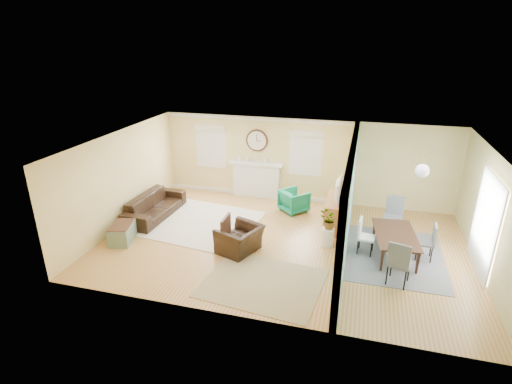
% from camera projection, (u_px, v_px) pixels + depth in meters
% --- Properties ---
extents(floor, '(9.00, 9.00, 0.00)m').
position_uv_depth(floor, '(283.00, 243.00, 10.14)').
color(floor, '#AA7737').
rests_on(floor, ground).
extents(wall_back, '(9.00, 0.02, 2.60)m').
position_uv_depth(wall_back, '(304.00, 161.00, 12.35)').
color(wall_back, '#D2B86D').
rests_on(wall_back, ground).
extents(wall_front, '(9.00, 0.02, 2.60)m').
position_uv_depth(wall_front, '(250.00, 258.00, 6.97)').
color(wall_front, '#D2B86D').
rests_on(wall_front, ground).
extents(wall_left, '(0.02, 6.00, 2.60)m').
position_uv_depth(wall_left, '(121.00, 179.00, 10.77)').
color(wall_left, '#D2B86D').
rests_on(wall_left, ground).
extents(wall_right, '(0.02, 6.00, 2.60)m').
position_uv_depth(wall_right, '(490.00, 217.00, 8.55)').
color(wall_right, '#D2B86D').
rests_on(wall_right, ground).
extents(ceiling, '(9.00, 6.00, 0.02)m').
position_uv_depth(ceiling, '(286.00, 143.00, 9.18)').
color(ceiling, white).
rests_on(ceiling, wall_back).
extents(partition, '(0.17, 6.00, 2.60)m').
position_uv_depth(partition, '(349.00, 196.00, 9.52)').
color(partition, '#D2B86D').
rests_on(partition, ground).
extents(fireplace, '(1.70, 0.30, 1.17)m').
position_uv_depth(fireplace, '(256.00, 179.00, 12.87)').
color(fireplace, white).
rests_on(fireplace, ground).
extents(wall_clock, '(0.70, 0.07, 0.70)m').
position_uv_depth(wall_clock, '(257.00, 140.00, 12.49)').
color(wall_clock, '#4D291B').
rests_on(wall_clock, wall_back).
extents(window_left, '(1.05, 0.13, 1.42)m').
position_uv_depth(window_left, '(211.00, 143.00, 12.93)').
color(window_left, white).
rests_on(window_left, wall_back).
extents(window_right, '(1.05, 0.13, 1.42)m').
position_uv_depth(window_right, '(306.00, 150.00, 12.17)').
color(window_right, white).
rests_on(window_right, wall_back).
extents(french_doors, '(0.06, 1.70, 2.20)m').
position_uv_depth(french_doors, '(486.00, 225.00, 8.64)').
color(french_doors, white).
rests_on(french_doors, ground).
extents(pendant, '(0.30, 0.30, 0.55)m').
position_uv_depth(pendant, '(422.00, 171.00, 8.59)').
color(pendant, gold).
rests_on(pendant, ceiling).
extents(rug_cream, '(3.45, 3.09, 0.02)m').
position_uv_depth(rug_cream, '(198.00, 222.00, 11.25)').
color(rug_cream, beige).
rests_on(rug_cream, floor).
extents(rug_jute, '(2.64, 2.25, 0.01)m').
position_uv_depth(rug_jute, '(263.00, 283.00, 8.50)').
color(rug_jute, tan).
rests_on(rug_jute, floor).
extents(rug_grey, '(2.25, 2.81, 0.01)m').
position_uv_depth(rug_grey, '(394.00, 255.00, 9.56)').
color(rug_grey, slate).
rests_on(rug_grey, floor).
extents(sofa, '(0.97, 2.28, 0.66)m').
position_uv_depth(sofa, '(155.00, 206.00, 11.53)').
color(sofa, black).
rests_on(sofa, floor).
extents(eames_chair, '(1.17, 1.25, 0.65)m').
position_uv_depth(eames_chair, '(240.00, 239.00, 9.64)').
color(eames_chair, black).
rests_on(eames_chair, floor).
extents(green_chair, '(1.02, 1.02, 0.67)m').
position_uv_depth(green_chair, '(294.00, 201.00, 11.86)').
color(green_chair, '#128353').
rests_on(green_chair, floor).
extents(trunk, '(0.68, 0.91, 0.47)m').
position_uv_depth(trunk, '(122.00, 233.00, 10.15)').
color(trunk, slate).
rests_on(trunk, floor).
extents(credenza, '(0.48, 1.41, 0.80)m').
position_uv_depth(credenza, '(334.00, 213.00, 10.92)').
color(credenza, '#AA6C38').
rests_on(credenza, floor).
extents(tv, '(0.14, 1.01, 0.58)m').
position_uv_depth(tv, '(336.00, 189.00, 10.67)').
color(tv, black).
rests_on(tv, credenza).
extents(garden_stool, '(0.32, 0.32, 0.47)m').
position_uv_depth(garden_stool, '(328.00, 237.00, 9.94)').
color(garden_stool, white).
rests_on(garden_stool, floor).
extents(potted_plant, '(0.55, 0.54, 0.46)m').
position_uv_depth(potted_plant, '(329.00, 220.00, 9.77)').
color(potted_plant, '#337F33').
rests_on(potted_plant, garden_stool).
extents(dining_table, '(1.10, 1.75, 0.58)m').
position_uv_depth(dining_table, '(396.00, 245.00, 9.46)').
color(dining_table, '#4D291B').
rests_on(dining_table, floor).
extents(dining_chair_n, '(0.54, 0.54, 1.03)m').
position_uv_depth(dining_chair_n, '(393.00, 214.00, 10.36)').
color(dining_chair_n, slate).
rests_on(dining_chair_n, floor).
extents(dining_chair_s, '(0.56, 0.56, 1.03)m').
position_uv_depth(dining_chair_s, '(400.00, 258.00, 8.29)').
color(dining_chair_s, slate).
rests_on(dining_chair_s, floor).
extents(dining_chair_w, '(0.43, 0.43, 0.88)m').
position_uv_depth(dining_chair_w, '(367.00, 234.00, 9.50)').
color(dining_chair_w, white).
rests_on(dining_chair_w, floor).
extents(dining_chair_e, '(0.43, 0.43, 0.90)m').
position_uv_depth(dining_chair_e, '(426.00, 239.00, 9.24)').
color(dining_chair_e, slate).
rests_on(dining_chair_e, floor).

